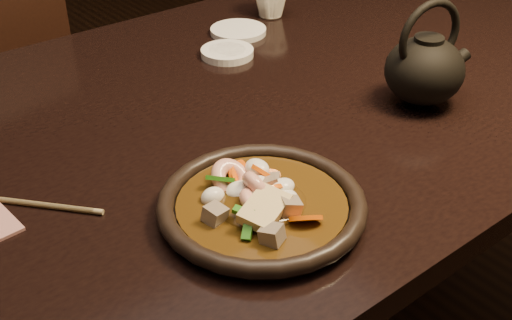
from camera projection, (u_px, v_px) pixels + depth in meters
table at (242, 141)px, 1.10m from camera, size 1.60×0.90×0.75m
plate at (262, 206)px, 0.80m from camera, size 0.26×0.26×0.03m
stirfry at (259, 200)px, 0.80m from camera, size 0.14×0.18×0.06m
soy_dish at (227, 53)px, 1.21m from camera, size 0.10×0.10×0.01m
saucer_right at (238, 31)px, 1.31m from camera, size 0.11×0.11×0.01m
chopsticks at (8, 201)px, 0.82m from camera, size 0.17×0.20×0.01m
teapot at (425, 67)px, 1.02m from camera, size 0.16×0.13×0.17m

